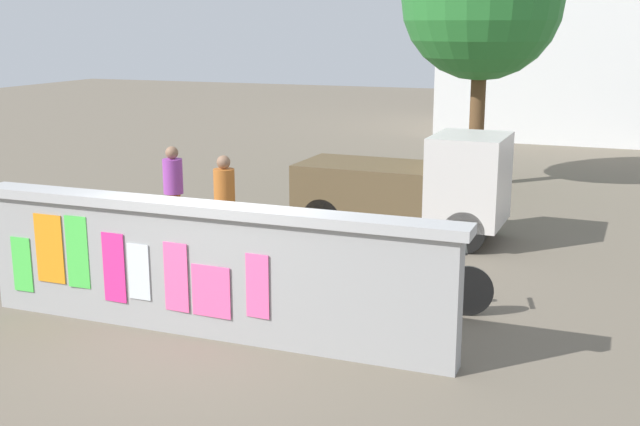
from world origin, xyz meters
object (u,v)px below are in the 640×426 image
at_px(motorcycle, 170,251).
at_px(person_bystander, 173,183).
at_px(bicycle_near, 426,286).
at_px(person_walking, 224,194).
at_px(auto_rickshaw_truck, 412,186).
at_px(tree_roadside, 482,0).

distance_m(motorcycle, person_bystander, 2.50).
height_order(bicycle_near, person_walking, person_walking).
distance_m(person_walking, person_bystander, 1.38).
distance_m(bicycle_near, person_bystander, 5.43).
bearing_deg(motorcycle, bicycle_near, 0.75).
relative_size(motorcycle, person_walking, 1.17).
distance_m(bicycle_near, person_walking, 4.06).
bearing_deg(person_walking, auto_rickshaw_truck, 40.02).
bearing_deg(auto_rickshaw_truck, tree_roadside, 87.58).
height_order(auto_rickshaw_truck, tree_roadside, tree_roadside).
distance_m(auto_rickshaw_truck, bicycle_near, 3.89).
bearing_deg(person_bystander, auto_rickshaw_truck, 22.72).
xyz_separation_m(auto_rickshaw_truck, bicycle_near, (1.17, -3.67, -0.54)).
bearing_deg(bicycle_near, auto_rickshaw_truck, 107.60).
relative_size(motorcycle, person_bystander, 1.17).
xyz_separation_m(auto_rickshaw_truck, person_bystander, (-3.82, -1.60, 0.09)).
height_order(bicycle_near, tree_roadside, tree_roadside).
bearing_deg(tree_roadside, person_bystander, -121.59).
relative_size(person_walking, person_bystander, 1.00).
xyz_separation_m(bicycle_near, person_bystander, (-4.98, 2.08, 0.62)).
relative_size(auto_rickshaw_truck, motorcycle, 1.91).
bearing_deg(person_bystander, bicycle_near, -22.62).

